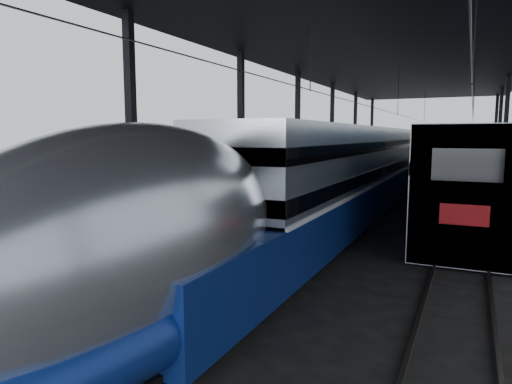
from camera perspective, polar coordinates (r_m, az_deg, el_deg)
The scene contains 7 objects.
ground at distance 12.99m, azimuth -9.48°, elevation -10.76°, with size 160.00×160.00×0.00m, color black.
platform at distance 32.12m, azimuth 5.90°, elevation 0.88°, with size 6.00×80.00×1.00m, color #4C4C4F.
yellow_strip at distance 31.25m, azimuth 10.75°, elevation 1.55°, with size 0.30×80.00×0.01m, color #CC9213.
rails at distance 30.48m, azimuth 20.21°, elevation -0.65°, with size 6.52×80.00×0.16m.
canopy at distance 30.99m, azimuth 15.97°, elevation 16.41°, with size 18.00×75.00×9.47m.
tgv_train at distance 34.14m, azimuth 16.72°, elevation 3.56°, with size 3.03×65.20×4.34m.
second_train at distance 41.53m, azimuth 25.23°, elevation 3.98°, with size 3.13×56.05×4.31m.
Camera 1 is at (7.12, -10.11, 3.97)m, focal length 32.00 mm.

